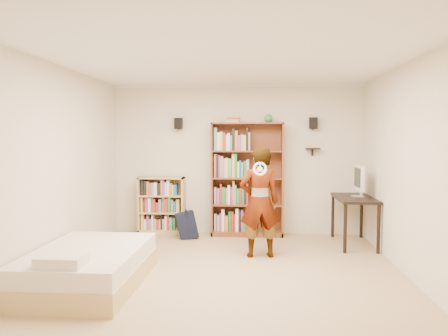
{
  "coord_description": "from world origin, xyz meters",
  "views": [
    {
      "loc": [
        0.35,
        -5.4,
        1.75
      ],
      "look_at": [
        -0.1,
        0.6,
        1.33
      ],
      "focal_mm": 35.0,
      "sensor_mm": 36.0,
      "label": 1
    }
  ],
  "objects_px": {
    "computer_desk": "(354,221)",
    "low_bookshelf": "(162,205)",
    "tall_bookshelf": "(247,179)",
    "daybed": "(88,262)",
    "person": "(260,202)"
  },
  "relations": [
    {
      "from": "daybed",
      "to": "person",
      "type": "distance_m",
      "value": 2.52
    },
    {
      "from": "low_bookshelf",
      "to": "tall_bookshelf",
      "type": "bearing_deg",
      "value": -1.11
    },
    {
      "from": "low_bookshelf",
      "to": "person",
      "type": "relative_size",
      "value": 0.64
    },
    {
      "from": "tall_bookshelf",
      "to": "computer_desk",
      "type": "relative_size",
      "value": 1.74
    },
    {
      "from": "tall_bookshelf",
      "to": "person",
      "type": "bearing_deg",
      "value": -81.46
    },
    {
      "from": "tall_bookshelf",
      "to": "daybed",
      "type": "distance_m",
      "value": 3.41
    },
    {
      "from": "computer_desk",
      "to": "low_bookshelf",
      "type": "bearing_deg",
      "value": 169.76
    },
    {
      "from": "daybed",
      "to": "person",
      "type": "height_order",
      "value": "person"
    },
    {
      "from": "tall_bookshelf",
      "to": "low_bookshelf",
      "type": "distance_m",
      "value": 1.63
    },
    {
      "from": "low_bookshelf",
      "to": "computer_desk",
      "type": "xyz_separation_m",
      "value": [
        3.3,
        -0.6,
        -0.12
      ]
    },
    {
      "from": "computer_desk",
      "to": "person",
      "type": "height_order",
      "value": "person"
    },
    {
      "from": "daybed",
      "to": "person",
      "type": "bearing_deg",
      "value": 34.62
    },
    {
      "from": "tall_bookshelf",
      "to": "person",
      "type": "height_order",
      "value": "tall_bookshelf"
    },
    {
      "from": "low_bookshelf",
      "to": "person",
      "type": "bearing_deg",
      "value": -38.9
    },
    {
      "from": "daybed",
      "to": "person",
      "type": "relative_size",
      "value": 1.15
    }
  ]
}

